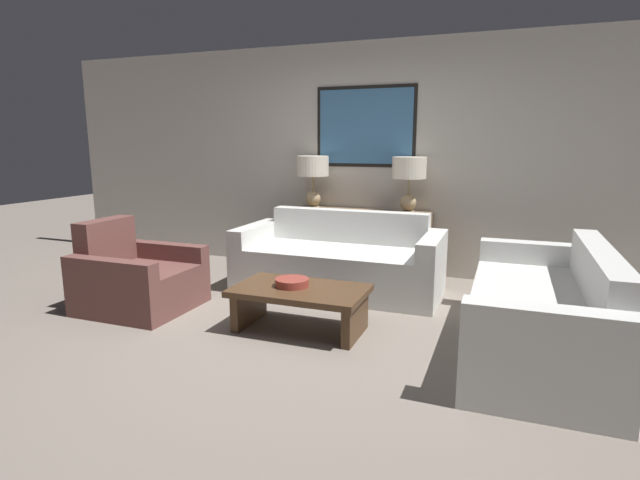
{
  "coord_description": "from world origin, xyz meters",
  "views": [
    {
      "loc": [
        1.59,
        -3.43,
        1.53
      ],
      "look_at": [
        0.02,
        0.74,
        0.65
      ],
      "focal_mm": 28.0,
      "sensor_mm": 36.0,
      "label": 1
    }
  ],
  "objects_px": {
    "couch_by_back_wall": "(339,263)",
    "coffee_table": "(300,299)",
    "table_lamp_right": "(409,174)",
    "console_table": "(358,243)",
    "table_lamp_left": "(313,172)",
    "armchair_near_back_wall": "(137,280)",
    "decorative_bowl": "(292,282)",
    "couch_by_side": "(542,315)"
  },
  "relations": [
    {
      "from": "couch_by_back_wall",
      "to": "coffee_table",
      "type": "bearing_deg",
      "value": -87.13
    },
    {
      "from": "table_lamp_right",
      "to": "console_table",
      "type": "bearing_deg",
      "value": 180.0
    },
    {
      "from": "table_lamp_right",
      "to": "table_lamp_left",
      "type": "bearing_deg",
      "value": 180.0
    },
    {
      "from": "table_lamp_left",
      "to": "coffee_table",
      "type": "bearing_deg",
      "value": -71.62
    },
    {
      "from": "armchair_near_back_wall",
      "to": "console_table",
      "type": "bearing_deg",
      "value": 50.13
    },
    {
      "from": "console_table",
      "to": "armchair_near_back_wall",
      "type": "bearing_deg",
      "value": -129.87
    },
    {
      "from": "decorative_bowl",
      "to": "armchair_near_back_wall",
      "type": "relative_size",
      "value": 0.3
    },
    {
      "from": "couch_by_back_wall",
      "to": "coffee_table",
      "type": "distance_m",
      "value": 1.19
    },
    {
      "from": "couch_by_side",
      "to": "armchair_near_back_wall",
      "type": "xyz_separation_m",
      "value": [
        -3.47,
        -0.23,
        -0.02
      ]
    },
    {
      "from": "table_lamp_left",
      "to": "couch_by_side",
      "type": "bearing_deg",
      "value": -34.19
    },
    {
      "from": "coffee_table",
      "to": "armchair_near_back_wall",
      "type": "relative_size",
      "value": 1.16
    },
    {
      "from": "table_lamp_right",
      "to": "couch_by_side",
      "type": "distance_m",
      "value": 2.31
    },
    {
      "from": "couch_by_side",
      "to": "decorative_bowl",
      "type": "relative_size",
      "value": 7.5
    },
    {
      "from": "table_lamp_right",
      "to": "coffee_table",
      "type": "relative_size",
      "value": 0.57
    },
    {
      "from": "console_table",
      "to": "table_lamp_right",
      "type": "relative_size",
      "value": 2.65
    },
    {
      "from": "table_lamp_left",
      "to": "armchair_near_back_wall",
      "type": "distance_m",
      "value": 2.34
    },
    {
      "from": "couch_by_side",
      "to": "table_lamp_left",
      "type": "bearing_deg",
      "value": 145.81
    },
    {
      "from": "couch_by_back_wall",
      "to": "armchair_near_back_wall",
      "type": "xyz_separation_m",
      "value": [
        -1.58,
        -1.2,
        -0.02
      ]
    },
    {
      "from": "table_lamp_left",
      "to": "armchair_near_back_wall",
      "type": "bearing_deg",
      "value": -118.21
    },
    {
      "from": "table_lamp_left",
      "to": "couch_by_back_wall",
      "type": "height_order",
      "value": "table_lamp_left"
    },
    {
      "from": "console_table",
      "to": "couch_by_side",
      "type": "distance_m",
      "value": 2.52
    },
    {
      "from": "table_lamp_right",
      "to": "decorative_bowl",
      "type": "height_order",
      "value": "table_lamp_right"
    },
    {
      "from": "coffee_table",
      "to": "decorative_bowl",
      "type": "bearing_deg",
      "value": 168.08
    },
    {
      "from": "table_lamp_right",
      "to": "armchair_near_back_wall",
      "type": "distance_m",
      "value": 3.01
    },
    {
      "from": "console_table",
      "to": "table_lamp_right",
      "type": "bearing_deg",
      "value": 0.0
    },
    {
      "from": "coffee_table",
      "to": "armchair_near_back_wall",
      "type": "distance_m",
      "value": 1.64
    },
    {
      "from": "console_table",
      "to": "couch_by_back_wall",
      "type": "bearing_deg",
      "value": -90.0
    },
    {
      "from": "couch_by_side",
      "to": "couch_by_back_wall",
      "type": "bearing_deg",
      "value": 152.77
    },
    {
      "from": "couch_by_side",
      "to": "table_lamp_right",
      "type": "bearing_deg",
      "value": 128.45
    },
    {
      "from": "table_lamp_right",
      "to": "couch_by_back_wall",
      "type": "bearing_deg",
      "value": -129.13
    },
    {
      "from": "console_table",
      "to": "decorative_bowl",
      "type": "xyz_separation_m",
      "value": [
        -0.02,
        -1.87,
        0.02
      ]
    },
    {
      "from": "console_table",
      "to": "coffee_table",
      "type": "xyz_separation_m",
      "value": [
        0.06,
        -1.88,
        -0.11
      ]
    },
    {
      "from": "table_lamp_right",
      "to": "couch_by_back_wall",
      "type": "height_order",
      "value": "table_lamp_right"
    },
    {
      "from": "coffee_table",
      "to": "armchair_near_back_wall",
      "type": "height_order",
      "value": "armchair_near_back_wall"
    },
    {
      "from": "table_lamp_right",
      "to": "couch_by_side",
      "type": "bearing_deg",
      "value": -51.55
    },
    {
      "from": "coffee_table",
      "to": "armchair_near_back_wall",
      "type": "xyz_separation_m",
      "value": [
        -1.64,
        -0.01,
        0.0
      ]
    },
    {
      "from": "table_lamp_right",
      "to": "couch_by_side",
      "type": "relative_size",
      "value": 0.29
    },
    {
      "from": "armchair_near_back_wall",
      "to": "coffee_table",
      "type": "bearing_deg",
      "value": 0.45
    },
    {
      "from": "decorative_bowl",
      "to": "couch_by_side",
      "type": "bearing_deg",
      "value": 5.91
    },
    {
      "from": "table_lamp_left",
      "to": "table_lamp_right",
      "type": "bearing_deg",
      "value": 0.0
    },
    {
      "from": "console_table",
      "to": "couch_by_side",
      "type": "height_order",
      "value": "couch_by_side"
    },
    {
      "from": "decorative_bowl",
      "to": "table_lamp_left",
      "type": "bearing_deg",
      "value": 106.38
    }
  ]
}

